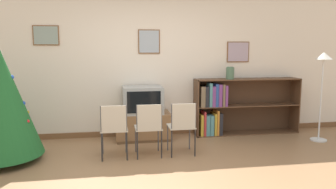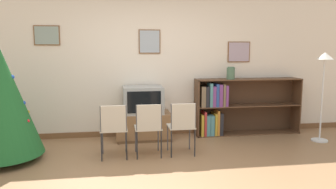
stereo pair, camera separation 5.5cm
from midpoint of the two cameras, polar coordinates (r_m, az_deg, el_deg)
name	(u,v)px [view 2 (the right image)]	position (r m, az deg, el deg)	size (l,w,h in m)	color
ground_plane	(162,178)	(4.29, -0.71, -14.28)	(24.00, 24.00, 0.00)	#936B47
wall_back	(146,63)	(6.10, -3.62, 5.46)	(9.00, 0.11, 2.70)	silver
tv_console	(143,126)	(5.92, -4.06, -5.49)	(0.97, 0.54, 0.48)	brown
television	(143,100)	(5.82, -4.10, -0.93)	(0.70, 0.52, 0.48)	#9E9E99
folding_chair_left	(114,128)	(4.90, -9.11, -5.72)	(0.40, 0.40, 0.82)	#BCB29E
folding_chair_center	(148,126)	(4.92, -3.10, -5.56)	(0.40, 0.40, 0.82)	#BCB29E
folding_chair_right	(182,125)	(5.00, 2.78, -5.35)	(0.40, 0.40, 0.82)	#BCB29E
bookshelf	(228,108)	(6.31, 10.74, -2.27)	(2.02, 0.36, 1.06)	brown
vase	(231,73)	(6.17, 11.12, 3.71)	(0.15, 0.15, 0.23)	#47664C
standing_lamp	(324,73)	(6.26, 25.73, 3.32)	(0.28, 0.28, 1.56)	silver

